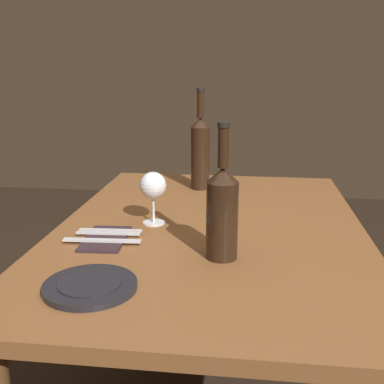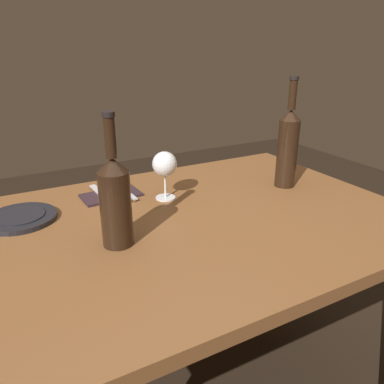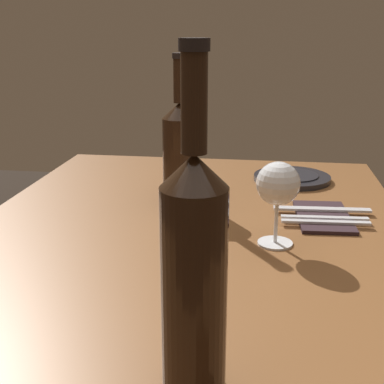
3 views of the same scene
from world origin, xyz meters
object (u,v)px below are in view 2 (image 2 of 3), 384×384
object	(u,v)px
wine_bottle_second	(115,199)
fork_inner	(118,192)
dinner_plate	(21,218)
folded_napkin	(111,195)
table_knife	(102,195)
wine_bottle	(288,146)
fork_outer	(125,191)
wine_glass_left	(163,165)

from	to	relation	value
wine_bottle_second	fork_inner	bearing A→B (deg)	-108.00
wine_bottle_second	dinner_plate	distance (m)	0.36
wine_bottle_second	fork_inner	size ratio (longest dim) A/B	1.87
folded_napkin	table_knife	distance (m)	0.03
folded_napkin	fork_inner	size ratio (longest dim) A/B	1.08
wine_bottle	fork_inner	size ratio (longest dim) A/B	2.10
wine_bottle	folded_napkin	distance (m)	0.63
fork_outer	table_knife	world-z (taller)	same
wine_bottle	folded_napkin	world-z (taller)	wine_bottle
folded_napkin	table_knife	size ratio (longest dim) A/B	0.93
table_knife	dinner_plate	bearing A→B (deg)	11.92
wine_bottle	dinner_plate	world-z (taller)	wine_bottle
fork_inner	fork_outer	world-z (taller)	same
wine_glass_left	wine_bottle	bearing A→B (deg)	167.49
wine_bottle_second	fork_outer	world-z (taller)	wine_bottle_second
wine_glass_left	table_knife	world-z (taller)	wine_glass_left
folded_napkin	table_knife	xyz separation A→B (m)	(0.03, 0.00, 0.01)
wine_glass_left	wine_bottle_second	distance (m)	0.32
wine_glass_left	fork_outer	bearing A→B (deg)	-46.04
fork_inner	table_knife	size ratio (longest dim) A/B	0.86
wine_glass_left	table_knife	size ratio (longest dim) A/B	0.76
wine_glass_left	folded_napkin	distance (m)	0.21
fork_inner	wine_glass_left	bearing A→B (deg)	140.35
fork_outer	wine_bottle	bearing A→B (deg)	159.45
wine_bottle_second	table_knife	size ratio (longest dim) A/B	1.60
wine_glass_left	fork_inner	xyz separation A→B (m)	(0.12, -0.10, -0.10)
wine_bottle	dinner_plate	distance (m)	0.89
folded_napkin	wine_glass_left	bearing A→B (deg)	145.39
folded_napkin	fork_inner	distance (m)	0.03
fork_outer	wine_glass_left	bearing A→B (deg)	133.96
folded_napkin	wine_bottle_second	bearing A→B (deg)	76.10
wine_glass_left	table_knife	distance (m)	0.23
fork_inner	table_knife	world-z (taller)	same
dinner_plate	table_knife	bearing A→B (deg)	-168.08
dinner_plate	fork_inner	bearing A→B (deg)	-170.14
wine_glass_left	fork_inner	distance (m)	0.19
wine_bottle_second	fork_outer	size ratio (longest dim) A/B	1.87
dinner_plate	folded_napkin	xyz separation A→B (m)	(-0.29, -0.05, -0.00)
wine_glass_left	fork_inner	bearing A→B (deg)	-39.65
wine_bottle_second	table_knife	xyz separation A→B (m)	(-0.05, -0.32, -0.11)
dinner_plate	fork_inner	xyz separation A→B (m)	(-0.31, -0.05, 0.00)
wine_glass_left	wine_bottle	distance (m)	0.44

